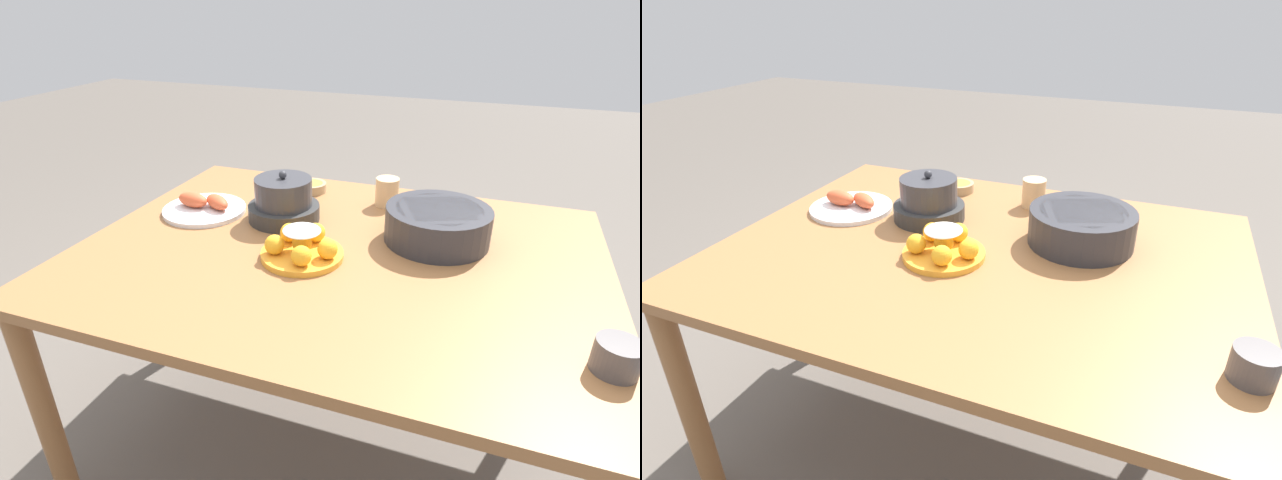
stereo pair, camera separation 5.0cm
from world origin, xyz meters
TOP-DOWN VIEW (x-y plane):
  - ground_plane at (0.00, 0.00)m, footprint 12.00×12.00m
  - dining_table at (0.00, 0.00)m, footprint 1.38×1.05m
  - cake_plate at (-0.07, -0.07)m, footprint 0.22×0.22m
  - serving_bowl at (0.24, 0.15)m, footprint 0.29×0.29m
  - sauce_bowl at (-0.22, 0.39)m, footprint 0.11×0.11m
  - seafood_platter at (-0.48, 0.11)m, footprint 0.26×0.26m
  - cup_near at (0.63, -0.28)m, footprint 0.08×0.08m
  - cup_far at (0.05, 0.36)m, footprint 0.08×0.08m
  - warming_pot at (-0.22, 0.14)m, footprint 0.22×0.22m

SIDE VIEW (x-z plane):
  - ground_plane at x=0.00m, z-range 0.00..0.00m
  - dining_table at x=0.00m, z-range 0.27..0.98m
  - sauce_bowl at x=-0.22m, z-range 0.71..0.74m
  - seafood_platter at x=-0.48m, z-range 0.69..0.75m
  - cake_plate at x=-0.07m, z-range 0.69..0.78m
  - cup_near at x=0.63m, z-range 0.70..0.77m
  - cup_far at x=0.05m, z-range 0.70..0.80m
  - serving_bowl at x=0.24m, z-range 0.71..0.81m
  - warming_pot at x=-0.22m, z-range 0.68..0.84m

